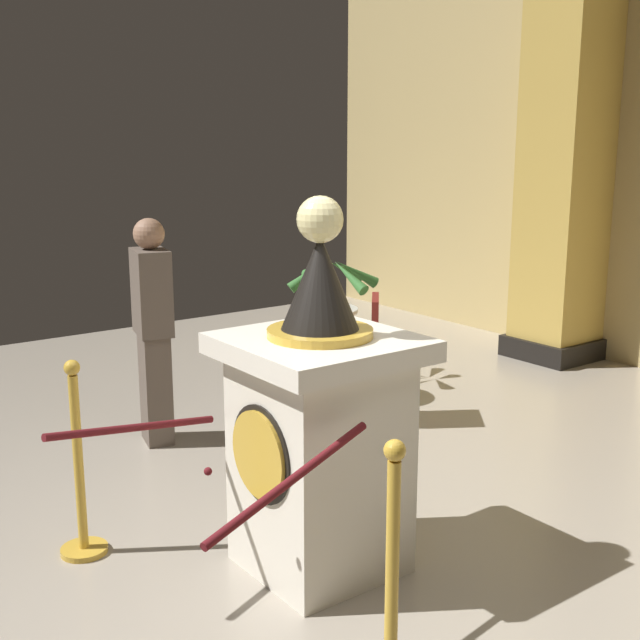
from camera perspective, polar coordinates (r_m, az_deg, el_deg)
ground_plane at (r=3.91m, az=-1.36°, el=-19.79°), size 11.68×11.68×0.00m
pedestal_clock at (r=3.97m, az=-0.05°, el=-7.64°), size 0.84×0.84×1.84m
stanchion_near at (r=4.39m, az=-16.44°, el=-11.17°), size 0.24×0.24×1.03m
stanchion_far at (r=3.18m, az=5.00°, el=-20.08°), size 0.24×0.24×1.07m
velvet_rope at (r=3.54m, az=-7.88°, el=-9.13°), size 1.19×1.17×0.22m
column_left at (r=8.08m, az=16.83°, el=11.37°), size 0.78×0.78×4.03m
potted_palm_left at (r=7.14m, az=0.89°, el=-1.72°), size 0.83×0.79×1.14m
bystander_guest at (r=5.71m, az=-11.60°, el=-0.47°), size 0.40×0.30×1.58m
cafe_table at (r=6.60m, az=0.26°, el=-1.53°), size 0.55×0.55×0.76m
cafe_chair_red at (r=6.07m, az=2.95°, el=-1.95°), size 0.56×0.56×0.96m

